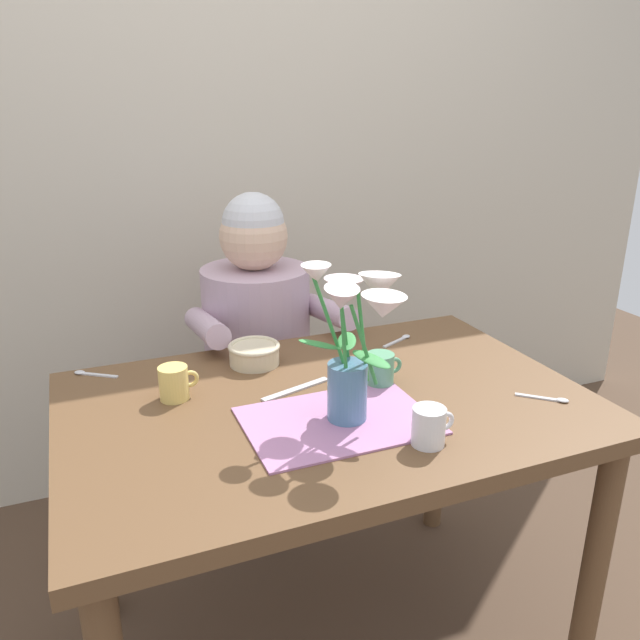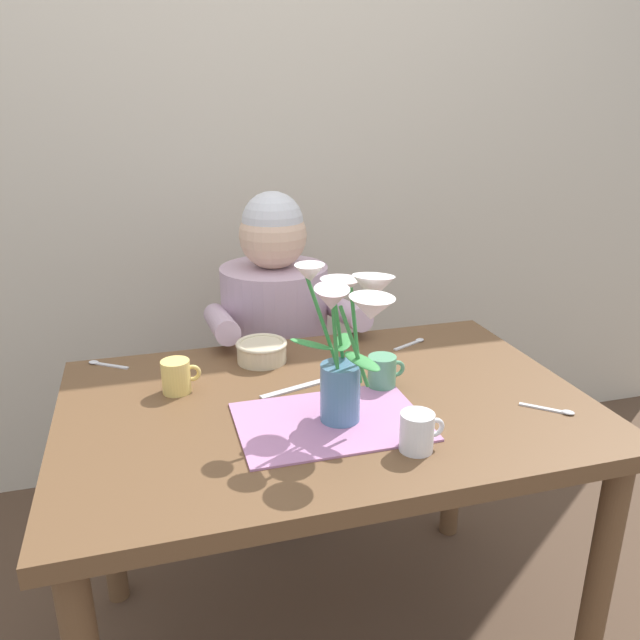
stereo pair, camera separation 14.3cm
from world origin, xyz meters
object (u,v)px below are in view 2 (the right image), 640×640
at_px(dinner_knife, 296,388).
at_px(coffee_cup, 383,372).
at_px(ceramic_bowl, 262,351).
at_px(flower_vase, 346,335).
at_px(ceramic_mug, 177,376).
at_px(seated_person, 276,366).
at_px(tea_cup, 418,432).

bearing_deg(dinner_knife, coffee_cup, -29.62).
bearing_deg(ceramic_bowl, dinner_knife, -76.10).
xyz_separation_m(flower_vase, dinner_knife, (-0.06, 0.18, -0.20)).
bearing_deg(dinner_knife, ceramic_mug, 149.86).
relative_size(seated_person, dinner_knife, 5.97).
distance_m(ceramic_bowl, coffee_cup, 0.34).
bearing_deg(tea_cup, ceramic_bowl, 112.10).
height_order(ceramic_bowl, coffee_cup, coffee_cup).
bearing_deg(ceramic_mug, coffee_cup, -13.04).
xyz_separation_m(seated_person, ceramic_bowl, (-0.11, -0.35, 0.21)).
height_order(flower_vase, ceramic_bowl, flower_vase).
bearing_deg(coffee_cup, ceramic_mug, 166.96).
height_order(ceramic_bowl, tea_cup, tea_cup).
relative_size(dinner_knife, ceramic_mug, 2.04).
bearing_deg(ceramic_mug, flower_vase, -36.52).
xyz_separation_m(dinner_knife, coffee_cup, (0.20, -0.05, 0.04)).
height_order(ceramic_mug, coffee_cup, same).
relative_size(seated_person, flower_vase, 3.30).
bearing_deg(dinner_knife, ceramic_bowl, 87.02).
bearing_deg(ceramic_bowl, ceramic_mug, -151.41).
height_order(flower_vase, dinner_knife, flower_vase).
bearing_deg(ceramic_mug, tea_cup, -42.06).
bearing_deg(seated_person, tea_cup, -80.19).
xyz_separation_m(seated_person, flower_vase, (-0.00, -0.73, 0.38)).
relative_size(tea_cup, ceramic_mug, 1.00).
distance_m(seated_person, ceramic_mug, 0.62).
bearing_deg(coffee_cup, tea_cup, -97.62).
xyz_separation_m(seated_person, ceramic_mug, (-0.34, -0.48, 0.22)).
bearing_deg(ceramic_bowl, coffee_cup, -43.25).
xyz_separation_m(flower_vase, tea_cup, (0.10, -0.15, -0.16)).
relative_size(ceramic_bowl, dinner_knife, 0.72).
distance_m(seated_person, dinner_knife, 0.57).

